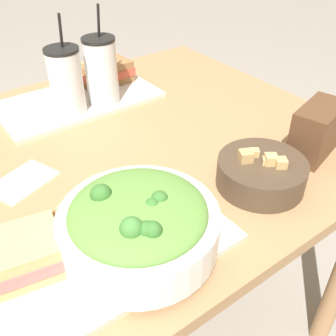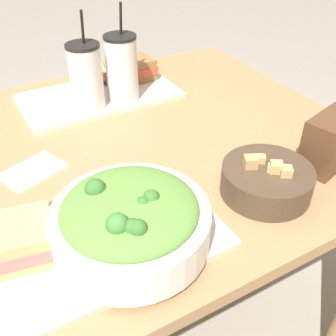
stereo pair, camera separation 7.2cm
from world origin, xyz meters
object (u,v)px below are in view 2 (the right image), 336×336
object	(u,v)px
sandwich_near	(10,243)
baguette_far	(110,69)
drink_cup_dark	(86,79)
napkin_folded	(33,172)
soup_bowl	(266,179)
chip_bag	(332,141)
drink_cup_red	(122,70)
baguette_near	(83,198)
salad_bowl	(130,220)
sandwich_far	(129,70)

from	to	relation	value
sandwich_near	baguette_far	xyz separation A→B (m)	(0.42, 0.59, 0.00)
baguette_far	drink_cup_dark	bearing A→B (deg)	123.83
baguette_far	napkin_folded	world-z (taller)	baguette_far
soup_bowl	chip_bag	distance (m)	0.19
soup_bowl	drink_cup_red	size ratio (longest dim) A/B	0.70
baguette_far	chip_bag	distance (m)	0.69
soup_bowl	baguette_near	size ratio (longest dim) A/B	1.50
baguette_near	napkin_folded	world-z (taller)	baguette_near
baguette_near	baguette_far	bearing A→B (deg)	-53.94
salad_bowl	soup_bowl	distance (m)	0.30
salad_bowl	napkin_folded	bearing A→B (deg)	108.18
chip_bag	baguette_far	bearing A→B (deg)	96.17
sandwich_far	baguette_far	size ratio (longest dim) A/B	1.42
sandwich_far	chip_bag	size ratio (longest dim) A/B	1.02
soup_bowl	napkin_folded	xyz separation A→B (m)	(-0.39, 0.30, -0.03)
soup_bowl	salad_bowl	bearing A→B (deg)	179.98
soup_bowl	sandwich_far	size ratio (longest dim) A/B	1.14
baguette_far	sandwich_far	bearing A→B (deg)	-147.00
drink_cup_red	chip_bag	world-z (taller)	drink_cup_red
salad_bowl	soup_bowl	bearing A→B (deg)	-0.02
baguette_far	napkin_folded	distance (m)	0.49
sandwich_far	drink_cup_dark	size ratio (longest dim) A/B	0.63
soup_bowl	drink_cup_red	world-z (taller)	drink_cup_red
baguette_near	baguette_far	distance (m)	0.61
salad_bowl	baguette_far	bearing A→B (deg)	70.30
baguette_near	drink_cup_dark	xyz separation A→B (m)	(0.16, 0.40, 0.05)
baguette_near	napkin_folded	bearing A→B (deg)	-10.96
soup_bowl	sandwich_near	bearing A→B (deg)	172.39
baguette_far	chip_bag	xyz separation A→B (m)	(0.25, -0.64, 0.02)
drink_cup_red	napkin_folded	bearing A→B (deg)	-145.82
soup_bowl	sandwich_far	distance (m)	0.62
drink_cup_dark	drink_cup_red	bearing A→B (deg)	-0.00
napkin_folded	sandwich_far	bearing A→B (deg)	40.15
salad_bowl	sandwich_far	world-z (taller)	salad_bowl
soup_bowl	sandwich_far	bearing A→B (deg)	91.60
baguette_near	sandwich_near	bearing A→B (deg)	81.62
salad_bowl	sandwich_near	distance (m)	0.20
drink_cup_dark	napkin_folded	bearing A→B (deg)	-134.71
baguette_near	sandwich_far	world-z (taller)	same
drink_cup_dark	napkin_folded	xyz separation A→B (m)	(-0.21, -0.21, -0.09)
soup_bowl	sandwich_near	xyz separation A→B (m)	(-0.48, 0.06, 0.01)
soup_bowl	baguette_near	distance (m)	0.36
salad_bowl	sandwich_far	distance (m)	0.68
sandwich_near	baguette_far	distance (m)	0.72
soup_bowl	baguette_far	distance (m)	0.66
salad_bowl	sandwich_far	bearing A→B (deg)	65.59
baguette_near	chip_bag	bearing A→B (deg)	-127.54
salad_bowl	baguette_far	distance (m)	0.69
baguette_near	drink_cup_dark	bearing A→B (deg)	-48.22
baguette_near	sandwich_far	bearing A→B (deg)	-59.47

